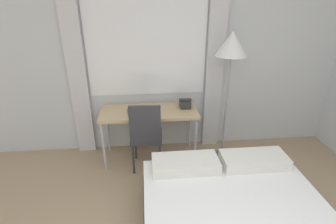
{
  "coord_description": "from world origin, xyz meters",
  "views": [
    {
      "loc": [
        -0.42,
        -0.72,
        2.16
      ],
      "look_at": [
        -0.15,
        2.09,
        0.88
      ],
      "focal_mm": 28.0,
      "sensor_mm": 36.0,
      "label": 1
    }
  ],
  "objects_px": {
    "desk_chair": "(146,133)",
    "standing_lamp": "(231,51)",
    "book": "(138,112)",
    "telephone": "(185,104)",
    "desk": "(149,115)"
  },
  "relations": [
    {
      "from": "desk_chair",
      "to": "book",
      "type": "bearing_deg",
      "value": 114.23
    },
    {
      "from": "standing_lamp",
      "to": "telephone",
      "type": "distance_m",
      "value": 0.92
    },
    {
      "from": "desk",
      "to": "standing_lamp",
      "type": "bearing_deg",
      "value": -6.7
    },
    {
      "from": "book",
      "to": "telephone",
      "type": "bearing_deg",
      "value": 10.33
    },
    {
      "from": "desk",
      "to": "standing_lamp",
      "type": "distance_m",
      "value": 1.33
    },
    {
      "from": "desk",
      "to": "book",
      "type": "relative_size",
      "value": 4.29
    },
    {
      "from": "telephone",
      "to": "desk_chair",
      "type": "bearing_deg",
      "value": -147.48
    },
    {
      "from": "standing_lamp",
      "to": "telephone",
      "type": "height_order",
      "value": "standing_lamp"
    },
    {
      "from": "desk_chair",
      "to": "standing_lamp",
      "type": "height_order",
      "value": "standing_lamp"
    },
    {
      "from": "standing_lamp",
      "to": "book",
      "type": "xyz_separation_m",
      "value": [
        -1.15,
        0.07,
        -0.78
      ]
    },
    {
      "from": "standing_lamp",
      "to": "book",
      "type": "relative_size",
      "value": 5.84
    },
    {
      "from": "book",
      "to": "desk",
      "type": "bearing_deg",
      "value": 18.73
    },
    {
      "from": "telephone",
      "to": "book",
      "type": "height_order",
      "value": "telephone"
    },
    {
      "from": "desk_chair",
      "to": "standing_lamp",
      "type": "bearing_deg",
      "value": 12.24
    },
    {
      "from": "desk",
      "to": "telephone",
      "type": "relative_size",
      "value": 7.37
    }
  ]
}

